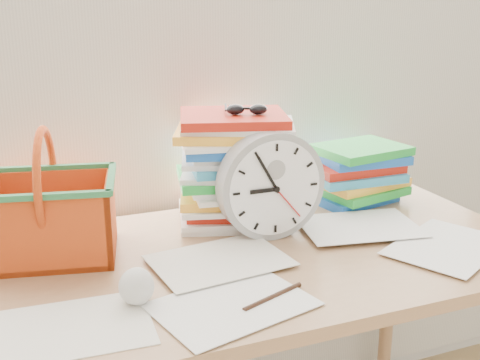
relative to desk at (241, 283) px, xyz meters
name	(u,v)px	position (x,y,z in m)	size (l,w,h in m)	color
curtain	(187,3)	(0.00, 0.38, 0.62)	(2.40, 0.01, 2.50)	beige
desk	(241,283)	(0.00, 0.00, 0.00)	(1.40, 0.70, 0.75)	#9C7049
paper_stack	(236,168)	(0.07, 0.20, 0.22)	(0.30, 0.25, 0.29)	white
clock	(271,185)	(0.11, 0.07, 0.21)	(0.27, 0.27, 0.05)	gray
sunglasses	(247,109)	(0.09, 0.18, 0.37)	(0.12, 0.10, 0.03)	black
book_stack	(358,173)	(0.45, 0.23, 0.16)	(0.27, 0.21, 0.16)	white
basket	(48,195)	(-0.40, 0.16, 0.22)	(0.29, 0.23, 0.29)	#E65116
crumpled_ball	(136,286)	(-0.27, -0.14, 0.11)	(0.07, 0.07, 0.07)	silver
pen	(273,297)	(-0.02, -0.22, 0.08)	(0.01, 0.01, 0.16)	black
scattered_papers	(241,252)	(0.00, 0.00, 0.08)	(1.26, 0.42, 0.02)	white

